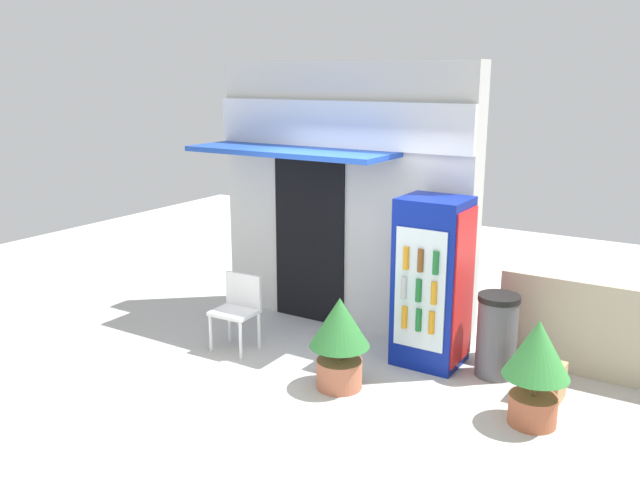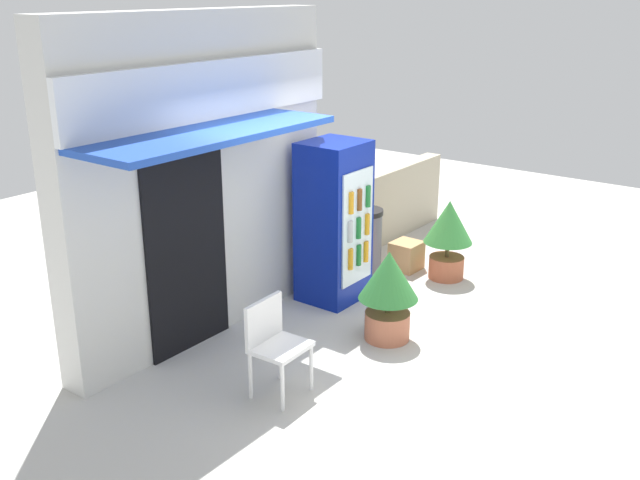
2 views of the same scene
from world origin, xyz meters
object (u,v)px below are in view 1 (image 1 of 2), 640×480
potted_plant_near_shop (340,335)px  cardboard_box (544,381)px  drink_cooler (432,282)px  potted_plant_curbside (536,362)px  plastic_chair (238,305)px  trash_bin (497,335)px

potted_plant_near_shop → cardboard_box: potted_plant_near_shop is taller
drink_cooler → potted_plant_curbside: bearing=-29.8°
potted_plant_curbside → cardboard_box: (-0.04, 0.55, -0.42)m
plastic_chair → potted_plant_curbside: bearing=0.8°
potted_plant_curbside → trash_bin: (-0.61, 0.81, -0.16)m
plastic_chair → potted_plant_curbside: 3.33m
drink_cooler → plastic_chair: 2.20m
plastic_chair → potted_plant_near_shop: 1.50m
potted_plant_near_shop → trash_bin: potted_plant_near_shop is taller
plastic_chair → potted_plant_near_shop: bearing=-9.6°
drink_cooler → plastic_chair: (-2.01, -0.80, -0.40)m
potted_plant_curbside → cardboard_box: potted_plant_curbside is taller
potted_plant_curbside → drink_cooler: bearing=150.2°
drink_cooler → trash_bin: size_ratio=2.08×
plastic_chair → potted_plant_curbside: size_ratio=0.87×
plastic_chair → trash_bin: 2.85m
potted_plant_curbside → trash_bin: 1.02m
potted_plant_near_shop → potted_plant_curbside: potted_plant_curbside is taller
drink_cooler → cardboard_box: bearing=-9.3°
plastic_chair → trash_bin: (2.72, 0.86, -0.07)m
potted_plant_near_shop → potted_plant_curbside: 1.87m
potted_plant_curbside → cardboard_box: size_ratio=2.74×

